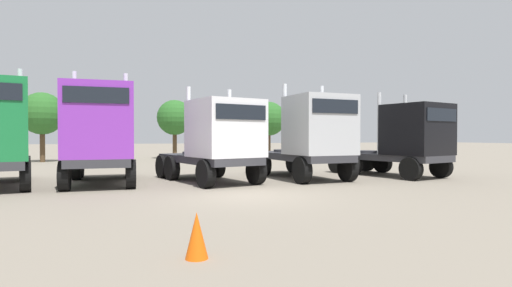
# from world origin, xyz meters

# --- Properties ---
(ground) EXTENTS (200.00, 200.00, 0.00)m
(ground) POSITION_xyz_m (0.00, 0.00, 0.00)
(ground) COLOR gray
(semi_truck_purple) EXTENTS (2.56, 6.26, 4.41)m
(semi_truck_purple) POSITION_xyz_m (-4.51, 4.26, 1.97)
(semi_truck_purple) COLOR #333338
(semi_truck_purple) RESTS_ON ground
(semi_truck_white) EXTENTS (3.88, 6.10, 3.91)m
(semi_truck_white) POSITION_xyz_m (-0.03, 3.75, 1.76)
(semi_truck_white) COLOR #333338
(semi_truck_white) RESTS_ON ground
(semi_truck_silver) EXTENTS (3.06, 6.30, 4.20)m
(semi_truck_silver) POSITION_xyz_m (4.10, 3.81, 1.88)
(semi_truck_silver) COLOR #333338
(semi_truck_silver) RESTS_ON ground
(semi_truck_black) EXTENTS (3.90, 6.08, 3.95)m
(semi_truck_black) POSITION_xyz_m (8.83, 3.56, 1.76)
(semi_truck_black) COLOR #333338
(semi_truck_black) RESTS_ON ground
(traffic_cone_near) EXTENTS (0.36, 0.36, 0.72)m
(traffic_cone_near) POSITION_xyz_m (-2.60, -6.08, 0.36)
(traffic_cone_near) COLOR #F2590C
(traffic_cone_near) RESTS_ON ground
(oak_far_left) EXTENTS (3.12, 3.12, 5.16)m
(oak_far_left) POSITION_xyz_m (-9.35, 21.29, 3.57)
(oak_far_left) COLOR #4C3823
(oak_far_left) RESTS_ON ground
(oak_far_centre) EXTENTS (2.99, 2.99, 5.01)m
(oak_far_centre) POSITION_xyz_m (0.51, 22.93, 3.49)
(oak_far_centre) COLOR #4C3823
(oak_far_centre) RESTS_ON ground
(oak_far_right) EXTENTS (3.11, 3.11, 5.07)m
(oak_far_right) POSITION_xyz_m (9.00, 22.92, 3.50)
(oak_far_right) COLOR #4C3823
(oak_far_right) RESTS_ON ground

